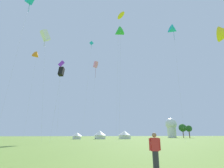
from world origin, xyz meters
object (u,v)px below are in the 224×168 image
(kite_green_delta, at_px, (118,33))
(kite_yellow_parafoil, at_px, (121,16))
(kite_cyan_delta, at_px, (173,30))
(festival_tent_left, at_px, (100,135))
(kite_black_box, at_px, (61,72))
(festival_tent_center, at_px, (77,135))
(tree_distant_left, at_px, (189,129))
(kite_pink_box, at_px, (96,65))
(kite_white_box, at_px, (45,35))
(tree_distant_right, at_px, (183,128))
(kite_purple_diamond, at_px, (61,64))
(person_spectator, at_px, (155,152))
(kite_orange_delta, at_px, (37,56))
(observatory_dome, at_px, (171,127))
(kite_cyan_diamond, at_px, (91,47))
(festival_tent_right, at_px, (125,134))

(kite_green_delta, xyz_separation_m, kite_yellow_parafoil, (-0.35, -4.76, 2.09))
(kite_cyan_delta, height_order, festival_tent_left, kite_cyan_delta)
(kite_cyan_delta, relative_size, kite_green_delta, 0.94)
(kite_black_box, bearing_deg, festival_tent_center, 82.98)
(tree_distant_left, bearing_deg, kite_pink_box, -155.83)
(kite_green_delta, bearing_deg, kite_cyan_delta, -24.55)
(kite_white_box, height_order, tree_distant_right, kite_white_box)
(kite_purple_diamond, xyz_separation_m, person_spectator, (10.50, -50.33, -24.64))
(kite_green_delta, bearing_deg, kite_orange_delta, 147.46)
(kite_cyan_delta, bearing_deg, person_spectator, -125.69)
(kite_cyan_delta, bearing_deg, kite_purple_diamond, 143.86)
(kite_green_delta, distance_m, kite_orange_delta, 30.27)
(kite_green_delta, distance_m, observatory_dome, 71.08)
(kite_white_box, height_order, person_spectator, kite_white_box)
(kite_pink_box, bearing_deg, kite_white_box, -130.51)
(kite_white_box, xyz_separation_m, kite_purple_diamond, (2.82, 16.02, -1.21))
(kite_yellow_parafoil, bearing_deg, tree_distant_left, 43.98)
(kite_black_box, xyz_separation_m, festival_tent_left, (12.53, 31.93, -12.84))
(kite_cyan_diamond, xyz_separation_m, festival_tent_left, (5.07, 8.05, -32.20))
(kite_black_box, distance_m, festival_tent_center, 34.76)
(kite_white_box, distance_m, tree_distant_left, 81.22)
(kite_cyan_delta, height_order, festival_tent_right, kite_cyan_delta)
(kite_pink_box, relative_size, festival_tent_left, 6.14)
(kite_cyan_delta, relative_size, kite_yellow_parafoil, 0.92)
(kite_cyan_diamond, distance_m, person_spectator, 61.19)
(kite_white_box, xyz_separation_m, kite_black_box, (5.62, -6.66, -12.20))
(kite_purple_diamond, distance_m, person_spectator, 57.02)
(person_spectator, bearing_deg, kite_orange_delta, 110.66)
(kite_green_delta, relative_size, festival_tent_right, 6.67)
(observatory_dome, height_order, tree_distant_left, observatory_dome)
(kite_orange_delta, height_order, tree_distant_left, kite_orange_delta)
(tree_distant_right, bearing_deg, kite_purple_diamond, -154.76)
(festival_tent_right, distance_m, observatory_dome, 43.71)
(kite_yellow_parafoil, distance_m, person_spectator, 43.37)
(kite_purple_diamond, bearing_deg, festival_tent_left, 31.07)
(kite_cyan_delta, height_order, tree_distant_right, kite_cyan_delta)
(kite_white_box, height_order, kite_orange_delta, kite_orange_delta)
(observatory_dome, distance_m, tree_distant_left, 11.22)
(kite_green_delta, distance_m, tree_distant_left, 67.20)
(festival_tent_right, distance_m, tree_distant_right, 44.13)
(kite_yellow_parafoil, xyz_separation_m, festival_tent_right, (8.42, 30.10, -30.36))
(kite_yellow_parafoil, bearing_deg, kite_green_delta, 85.78)
(tree_distant_left, height_order, tree_distant_right, tree_distant_right)
(kite_pink_box, xyz_separation_m, person_spectator, (-1.75, -51.94, -26.11))
(kite_orange_delta, bearing_deg, observatory_dome, 27.11)
(kite_cyan_diamond, bearing_deg, person_spectator, -89.74)
(kite_purple_diamond, bearing_deg, observatory_dome, 30.43)
(festival_tent_left, relative_size, festival_tent_right, 0.97)
(kite_white_box, relative_size, observatory_dome, 2.62)
(kite_yellow_parafoil, relative_size, kite_orange_delta, 1.11)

